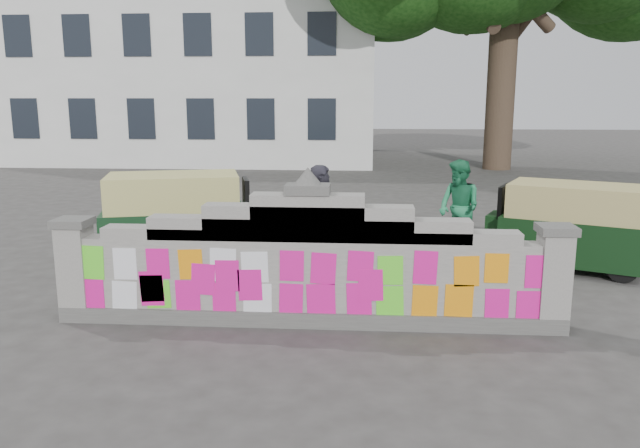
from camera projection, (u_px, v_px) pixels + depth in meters
The scene contains 8 objects.
ground at pixel (308, 323), 7.99m from camera, with size 100.00×100.00×0.00m, color #383533.
parapet_wall at pixel (308, 267), 7.84m from camera, with size 6.48×0.44×2.01m.
building at pixel (202, 72), 29.16m from camera, with size 16.00×10.00×8.90m.
cyclist_bike at pixel (323, 256), 9.48m from camera, with size 0.63×1.81×0.95m, color black.
cyclist_rider at pixel (323, 235), 9.41m from camera, with size 0.59×0.39×1.61m, color black.
pedestrian at pixel (459, 208), 11.34m from camera, with size 0.85×0.66×1.74m, color #238353.
rickshaw_left at pixel (179, 217), 10.85m from camera, with size 2.88×1.88×1.55m.
rickshaw_right at pixel (568, 225), 10.47m from camera, with size 2.65×2.00×1.43m.
Camera 1 is at (0.69, -7.54, 2.85)m, focal length 35.00 mm.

